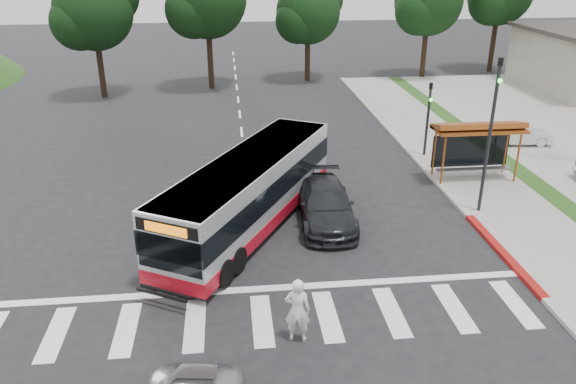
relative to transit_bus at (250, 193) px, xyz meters
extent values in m
plane|color=black|center=(0.03, -1.28, -1.44)|extent=(140.00, 140.00, 0.00)
cube|color=gray|center=(11.03, 6.72, -1.38)|extent=(4.00, 40.00, 0.12)
cube|color=#9E9991|center=(9.03, 6.72, -1.37)|extent=(0.30, 40.00, 0.15)
cube|color=maroon|center=(9.03, -3.28, -1.37)|extent=(0.32, 6.00, 0.15)
cube|color=silver|center=(0.03, -6.28, -1.44)|extent=(18.00, 2.60, 0.01)
cylinder|color=#934718|center=(9.03, 3.12, -0.17)|extent=(0.10, 0.10, 2.30)
cylinder|color=#934718|center=(12.63, 3.12, -0.17)|extent=(0.10, 0.10, 2.30)
cylinder|color=#934718|center=(9.03, 4.32, -0.17)|extent=(0.10, 0.10, 2.30)
cylinder|color=#934718|center=(12.63, 4.32, -0.17)|extent=(0.10, 0.10, 2.30)
cube|color=#934718|center=(10.83, 3.72, 1.13)|extent=(4.20, 1.60, 0.12)
cube|color=#934718|center=(10.83, 3.77, 1.28)|extent=(4.20, 1.32, 0.51)
cube|color=black|center=(10.83, 4.32, -0.12)|extent=(3.80, 0.06, 1.60)
cube|color=gray|center=(10.83, 3.72, -0.87)|extent=(3.60, 0.40, 0.08)
cylinder|color=black|center=(9.63, 0.22, 1.81)|extent=(0.14, 0.14, 6.50)
imported|color=black|center=(9.63, 0.22, 4.56)|extent=(0.16, 0.20, 1.00)
sphere|color=#19E533|center=(9.63, 0.04, 4.21)|extent=(0.18, 0.18, 0.18)
cylinder|color=black|center=(9.63, 7.22, 0.56)|extent=(0.14, 0.14, 4.00)
imported|color=black|center=(9.63, 7.22, 2.06)|extent=(0.16, 0.20, 1.00)
sphere|color=#19E533|center=(9.63, 7.04, 1.71)|extent=(0.18, 0.18, 0.18)
cylinder|color=black|center=(16.03, 26.72, 0.86)|extent=(0.44, 0.44, 4.40)
sphere|color=black|center=(16.03, 26.72, 4.86)|extent=(5.60, 5.60, 5.60)
sphere|color=black|center=(15.05, 26.02, 4.16)|extent=(3.92, 3.92, 3.92)
cylinder|color=black|center=(23.03, 28.72, 0.98)|extent=(0.44, 0.44, 4.84)
sphere|color=black|center=(22.05, 28.02, 4.61)|extent=(3.92, 3.92, 3.92)
cylinder|color=black|center=(-1.97, 24.72, 0.98)|extent=(0.44, 0.44, 4.84)
sphere|color=black|center=(-3.02, 23.97, 4.61)|extent=(4.20, 4.20, 4.20)
cylinder|color=black|center=(6.03, 26.72, 0.54)|extent=(0.44, 0.44, 3.96)
sphere|color=black|center=(6.03, 26.72, 4.14)|extent=(5.20, 5.20, 5.20)
sphere|color=black|center=(5.12, 26.07, 3.51)|extent=(3.64, 3.64, 3.64)
cylinder|color=black|center=(-9.97, 22.72, 0.76)|extent=(0.44, 0.44, 4.40)
sphere|color=black|center=(-9.97, 22.72, 4.76)|extent=(5.60, 5.60, 5.60)
sphere|color=black|center=(-10.95, 22.02, 4.06)|extent=(3.92, 3.92, 3.92)
imported|color=white|center=(0.98, -7.26, -0.45)|extent=(0.81, 0.62, 1.99)
imported|color=black|center=(3.04, 0.14, -0.68)|extent=(2.36, 5.34, 1.52)
imported|color=silver|center=(15.53, 8.40, -0.76)|extent=(3.62, 1.52, 1.16)
camera|label=1|loc=(-0.69, -20.21, 8.84)|focal=35.00mm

